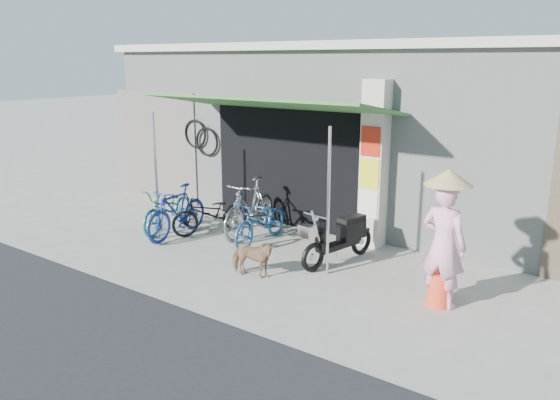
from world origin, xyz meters
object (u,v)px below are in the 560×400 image
Objects in this scene: bike_teal at (168,209)px; bike_navy at (261,221)px; nun at (444,240)px; bike_silver at (250,207)px; street_dog at (252,258)px; moped at (340,238)px; bike_blue at (177,212)px; bike_black at (211,213)px.

bike_navy is (2.03, 0.41, -0.01)m from bike_teal.
nun is at bearing -14.85° from bike_navy.
bike_silver is 1.13× the size of bike_navy.
bike_navy is at bearing 17.92° from street_dog.
bike_teal is 2.07m from bike_navy.
bike_navy is 1.68m from moped.
bike_blue is 1.07× the size of bike_black.
bike_blue is (0.47, -0.21, 0.06)m from bike_teal.
bike_blue is 1.68m from bike_navy.
nun reaches higher than moped.
nun is (4.12, -0.94, 0.39)m from bike_silver.
bike_teal is at bearing -161.35° from moped.
nun is (1.95, -0.64, 0.51)m from moped.
bike_teal is 1.69m from bike_silver.
bike_teal is at bearing 3.75° from nun.
bike_black is at bearing 47.10° from bike_blue.
bike_teal is 0.52m from bike_blue.
bike_blue is 1.02× the size of bike_navy.
moped is at bearing 28.36° from bike_black.
bike_blue is 0.65m from bike_black.
bike_silver is 0.95× the size of nun.
bike_silver is at bearing -6.63° from nun.
nun is (5.18, -0.03, 0.45)m from bike_blue.
bike_blue is at bearing -38.16° from bike_teal.
bike_teal is 2.22× the size of street_dog.
bike_blue is at bearing -156.77° from moped.
bike_teal is 0.86× the size of nun.
moped is 2.12m from nun.
bike_blue is 0.90× the size of bike_silver.
bike_blue is 2.55m from street_dog.
bike_silver is at bearing 145.38° from bike_navy.
bike_black is 0.96× the size of bike_navy.
street_dog is (1.37, -1.67, -0.24)m from bike_silver.
street_dog is at bearing -62.27° from bike_navy.
moped is at bearing -5.01° from bike_navy.
bike_black is 2.09× the size of street_dog.
bike_black is 0.79m from bike_silver.
bike_navy is 2.18× the size of street_dog.
bike_navy is at bearing 31.77° from bike_black.
bike_silver is at bearing 35.23° from bike_blue.
moped is at bearing -12.01° from nun.
bike_navy is at bearing -4.00° from nun.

